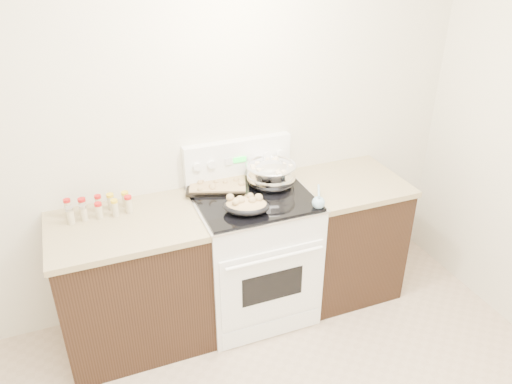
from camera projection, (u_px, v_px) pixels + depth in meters
name	position (u px, v px, depth m)	size (l,w,h in m)	color
room_shell	(310.00, 207.00, 1.62)	(4.10, 3.60, 2.75)	beige
counter_left	(133.00, 283.00, 3.23)	(0.93, 0.67, 0.92)	black
counter_right	(344.00, 235.00, 3.73)	(0.73, 0.67, 0.92)	black
kitchen_range	(253.00, 253.00, 3.48)	(0.78, 0.73, 1.22)	white
mixing_bowl	(271.00, 175.00, 3.36)	(0.38, 0.38, 0.20)	silver
roasting_pan	(246.00, 205.00, 3.06)	(0.34, 0.30, 0.11)	black
baking_sheet	(218.00, 184.00, 3.36)	(0.48, 0.41, 0.06)	black
wooden_spoon	(244.00, 199.00, 3.20)	(0.12, 0.27, 0.04)	#9C7F47
blue_ladle	(318.00, 201.00, 3.13)	(0.16, 0.26, 0.10)	#83A9C3
spice_jars	(98.00, 207.00, 3.07)	(0.40, 0.14, 0.12)	#BFB28C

